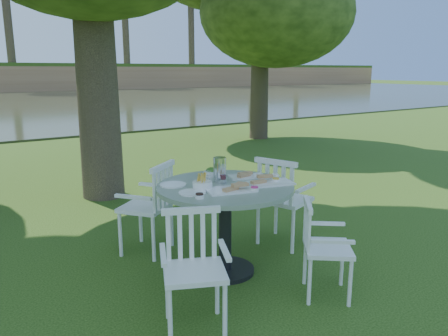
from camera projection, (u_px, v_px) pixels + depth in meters
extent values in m
plane|color=#1C3B0C|center=(234.00, 246.00, 4.83)|extent=(140.00, 140.00, 0.00)
cylinder|color=black|center=(225.00, 270.00, 4.21)|extent=(0.56, 0.56, 0.04)
cylinder|color=black|center=(225.00, 229.00, 4.12)|extent=(0.12, 0.12, 0.78)
cylinder|color=gray|center=(225.00, 187.00, 4.03)|extent=(1.27, 1.27, 0.04)
cylinder|color=white|center=(309.00, 221.00, 4.89)|extent=(0.04, 0.04, 0.49)
cylinder|color=white|center=(276.00, 214.00, 5.15)|extent=(0.04, 0.04, 0.49)
cylinder|color=white|center=(293.00, 232.00, 4.59)|extent=(0.04, 0.04, 0.49)
cylinder|color=white|center=(258.00, 223.00, 4.84)|extent=(0.04, 0.04, 0.49)
cube|color=white|center=(285.00, 199.00, 4.81)|extent=(0.59, 0.62, 0.04)
cube|color=white|center=(275.00, 183.00, 4.59)|extent=(0.20, 0.49, 0.50)
cylinder|color=white|center=(141.00, 221.00, 4.91)|extent=(0.04, 0.04, 0.48)
cylinder|color=white|center=(120.00, 235.00, 4.51)|extent=(0.04, 0.04, 0.48)
cylinder|color=white|center=(171.00, 225.00, 4.79)|extent=(0.04, 0.04, 0.48)
cylinder|color=white|center=(153.00, 239.00, 4.40)|extent=(0.04, 0.04, 0.48)
cube|color=white|center=(146.00, 206.00, 4.60)|extent=(0.66, 0.65, 0.04)
cube|color=white|center=(163.00, 188.00, 4.48)|extent=(0.41, 0.33, 0.49)
cylinder|color=white|center=(170.00, 317.00, 3.05)|extent=(0.04, 0.04, 0.44)
cylinder|color=white|center=(225.00, 312.00, 3.11)|extent=(0.04, 0.04, 0.44)
cylinder|color=white|center=(168.00, 292.00, 3.38)|extent=(0.04, 0.04, 0.44)
cylinder|color=white|center=(217.00, 288.00, 3.45)|extent=(0.04, 0.04, 0.44)
cube|color=white|center=(195.00, 272.00, 3.19)|extent=(0.58, 0.56, 0.04)
cube|color=white|center=(191.00, 236.00, 3.34)|extent=(0.43, 0.22, 0.45)
cylinder|color=white|center=(350.00, 283.00, 3.56)|extent=(0.03, 0.03, 0.41)
cylinder|color=white|center=(342.00, 264.00, 3.91)|extent=(0.03, 0.03, 0.41)
cylinder|color=white|center=(309.00, 282.00, 3.58)|extent=(0.03, 0.03, 0.41)
cylinder|color=white|center=(305.00, 263.00, 3.94)|extent=(0.03, 0.03, 0.41)
cube|color=white|center=(328.00, 248.00, 3.70)|extent=(0.56, 0.57, 0.04)
cube|color=white|center=(307.00, 226.00, 3.67)|extent=(0.29, 0.35, 0.42)
cube|color=white|center=(230.00, 190.00, 3.84)|extent=(0.47, 0.35, 0.02)
cube|color=white|center=(271.00, 183.00, 4.08)|extent=(0.46, 0.34, 0.02)
cube|color=white|center=(247.00, 176.00, 4.33)|extent=(0.40, 0.30, 0.01)
cylinder|color=white|center=(192.00, 192.00, 3.77)|extent=(0.24, 0.24, 0.01)
cylinder|color=white|center=(173.00, 185.00, 4.03)|extent=(0.24, 0.24, 0.01)
cylinder|color=white|center=(202.00, 185.00, 3.90)|extent=(0.18, 0.18, 0.07)
cylinder|color=white|center=(213.00, 173.00, 4.38)|extent=(0.16, 0.16, 0.05)
cylinder|color=silver|center=(220.00, 170.00, 4.12)|extent=(0.12, 0.12, 0.24)
cylinder|color=white|center=(223.00, 174.00, 4.08)|extent=(0.07, 0.07, 0.18)
cylinder|color=white|center=(207.00, 177.00, 4.09)|extent=(0.07, 0.07, 0.12)
cylinder|color=white|center=(207.00, 181.00, 3.96)|extent=(0.06, 0.06, 0.11)
cylinder|color=white|center=(254.00, 189.00, 3.82)|extent=(0.08, 0.08, 0.03)
cylinder|color=white|center=(276.00, 181.00, 4.14)|extent=(0.07, 0.07, 0.03)
cylinder|color=white|center=(275.00, 177.00, 4.27)|extent=(0.08, 0.08, 0.03)
cylinder|color=white|center=(200.00, 197.00, 3.61)|extent=(0.08, 0.08, 0.03)
ellipsoid|color=#213711|center=(261.00, 16.00, 11.77)|extent=(3.55, 3.55, 2.48)
cylinder|color=black|center=(114.00, 0.00, 43.31)|extent=(0.70, 0.70, 13.00)
cylinder|color=black|center=(193.00, 7.00, 48.22)|extent=(0.70, 0.70, 13.00)
cylinder|color=black|center=(257.00, 13.00, 53.12)|extent=(0.70, 0.70, 13.00)
cylinder|color=black|center=(310.00, 18.00, 58.02)|extent=(0.70, 0.70, 13.00)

